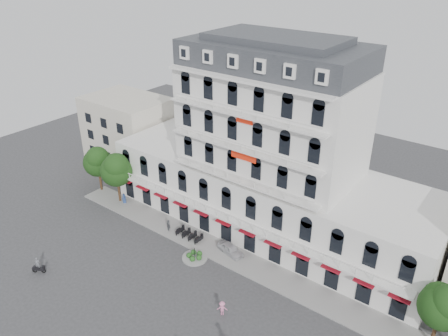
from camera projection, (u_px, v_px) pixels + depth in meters
ground at (180, 296)px, 48.59m from camera, size 120.00×120.00×0.00m
sidewalk at (228, 255)px, 54.94m from camera, size 53.00×4.00×0.16m
main_building at (270, 160)px, 56.85m from camera, size 45.00×15.00×25.80m
flank_building_west at (129, 131)px, 76.24m from camera, size 14.00×10.00×12.00m
traffic_island at (195, 257)px, 54.35m from camera, size 3.20×3.20×1.60m
parked_scooter_row at (189, 238)px, 58.26m from camera, size 4.40×1.80×1.10m
tree_west_outer at (98, 160)px, 67.24m from camera, size 4.50×4.48×7.76m
tree_west_inner at (116, 168)px, 64.04m from camera, size 4.76×4.76×8.25m
tree_east_inner at (443, 304)px, 40.34m from camera, size 4.40×4.37×7.57m
parked_car at (230, 249)px, 55.06m from camera, size 4.14×2.35×1.33m
rider_west at (38, 266)px, 51.69m from camera, size 1.50×1.10×2.15m
pedestrian_left at (124, 199)px, 65.77m from camera, size 0.86×0.68×1.55m
pedestrian_mid at (169, 226)px, 59.15m from camera, size 1.18×0.84×1.86m
pedestrian_right at (222, 308)px, 45.81m from camera, size 1.27×1.14×1.71m
pedestrian_far at (124, 199)px, 65.74m from camera, size 0.59×0.71×1.65m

